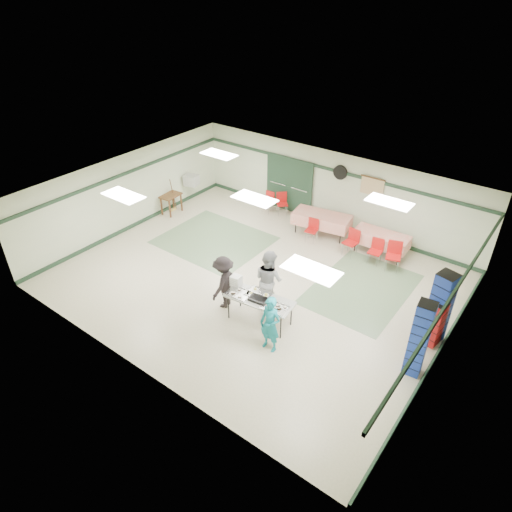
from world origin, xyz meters
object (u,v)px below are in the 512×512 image
Objects in this scene: volunteer_dark at (224,282)px; chair_loose_a at (282,201)px; serving_table at (260,300)px; crate_stack_blue_a at (440,308)px; chair_b at (352,239)px; chair_c at (394,253)px; office_printer at (191,180)px; dining_table_b at (322,219)px; chair_d at (312,228)px; crate_stack_red at (434,323)px; crate_stack_blue_b at (419,339)px; dining_table_a at (381,239)px; volunteer_teal at (270,324)px; chair_loose_b at (269,200)px; chair_a at (376,248)px; volunteer_grey at (269,279)px; broom at (173,194)px; printer_table at (171,198)px.

chair_loose_a is (-1.86, 5.54, -0.26)m from volunteer_dark.
crate_stack_blue_a reaches higher than serving_table.
chair_c is at bearing 6.54° from chair_b.
dining_table_b is at bearing -4.30° from office_printer.
chair_d is 5.59m from crate_stack_red.
crate_stack_blue_b is (0.00, -1.40, 0.01)m from crate_stack_blue_a.
dining_table_a is at bearing 121.66° from chair_c.
chair_b is at bearing 150.29° from volunteer_dark.
chair_c is 0.47× the size of crate_stack_blue_b.
volunteer_teal is at bearing -119.21° from chair_c.
volunteer_teal is 0.98× the size of volunteer_dark.
crate_stack_blue_b is at bearing -45.95° from chair_d.
dining_table_a is 2.18× the size of chair_loose_b.
chair_loose_b is at bearing 165.44° from chair_a.
crate_stack_red is at bearing 90.00° from crate_stack_blue_b.
office_printer reaches higher than serving_table.
volunteer_grey is 0.88× the size of crate_stack_blue_b.
volunteer_teal is 1.18× the size of broom.
serving_table is at bearing -46.66° from office_printer.
volunteer_grey is 1.98× the size of chair_b.
chair_loose_a is 0.51m from chair_loose_b.
broom is at bearing -175.34° from chair_a.
broom is at bearing 166.32° from crate_stack_blue_b.
crate_stack_blue_a reaches higher than chair_a.
office_printer is at bearing 179.63° from dining_table_b.
chair_c is 3.19m from crate_stack_blue_a.
volunteer_teal is 8.68m from office_printer.
volunteer_grey is 4.57m from dining_table_a.
volunteer_teal is 5.16m from chair_b.
volunteer_grey is 2.19× the size of chair_d.
crate_stack_blue_b is (2.09, -3.77, 0.42)m from chair_c.
chair_c is 0.48× the size of crate_stack_blue_a.
crate_stack_red reaches higher than printer_table.
printer_table is at bearing -173.75° from chair_a.
office_printer is at bearing 177.82° from chair_a.
dining_table_b is 2.20× the size of chair_c.
volunteer_grey is 3.91m from chair_d.
dining_table_b is 5.71m from broom.
serving_table is 6.39m from chair_loose_b.
dining_table_a is at bearing 95.78° from chair_a.
volunteer_grey reaches higher than chair_d.
broom reaches higher than chair_c.
office_printer is (-6.21, 3.49, 0.06)m from volunteer_grey.
chair_b is 1.06× the size of printer_table.
volunteer_teal is 4.02m from crate_stack_red.
volunteer_teal is 3.04× the size of office_printer.
chair_loose_a is at bearing 145.36° from crate_stack_blue_b.
volunteer_grey reaches higher than crate_stack_red.
dining_table_b is (-1.07, 5.05, -0.15)m from serving_table.
volunteer_teal is at bearing -95.20° from dining_table_a.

